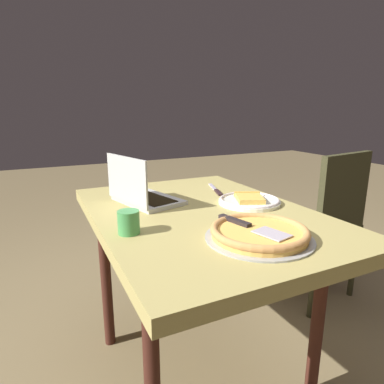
% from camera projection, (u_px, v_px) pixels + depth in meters
% --- Properties ---
extents(ground_plane, '(12.00, 12.00, 0.00)m').
position_uv_depth(ground_plane, '(200.00, 366.00, 1.52)').
color(ground_plane, olive).
extents(dining_table, '(1.18, 0.83, 0.75)m').
position_uv_depth(dining_table, '(201.00, 227.00, 1.35)').
color(dining_table, tan).
rests_on(dining_table, ground_plane).
extents(laptop, '(0.35, 0.28, 0.21)m').
position_uv_depth(laptop, '(141.00, 193.00, 1.42)').
color(laptop, beige).
rests_on(laptop, dining_table).
extents(pizza_plate, '(0.27, 0.27, 0.04)m').
position_uv_depth(pizza_plate, '(250.00, 201.00, 1.43)').
color(pizza_plate, white).
rests_on(pizza_plate, dining_table).
extents(pizza_tray, '(0.34, 0.34, 0.04)m').
position_uv_depth(pizza_tray, '(259.00, 233.00, 1.04)').
color(pizza_tray, '#A2A49F').
rests_on(pizza_tray, dining_table).
extents(table_knife, '(0.24, 0.09, 0.01)m').
position_uv_depth(table_knife, '(216.00, 190.00, 1.65)').
color(table_knife, silver).
rests_on(table_knife, dining_table).
extents(drink_cup, '(0.07, 0.07, 0.08)m').
position_uv_depth(drink_cup, '(129.00, 222.00, 1.08)').
color(drink_cup, '#45994F').
rests_on(drink_cup, dining_table).
extents(chair_near, '(0.51, 0.51, 0.92)m').
position_uv_depth(chair_near, '(322.00, 217.00, 1.95)').
color(chair_near, '#33321D').
rests_on(chair_near, ground_plane).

